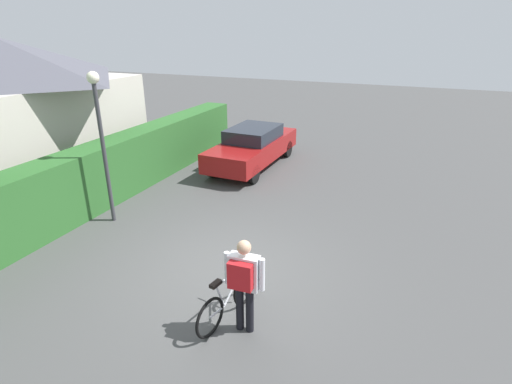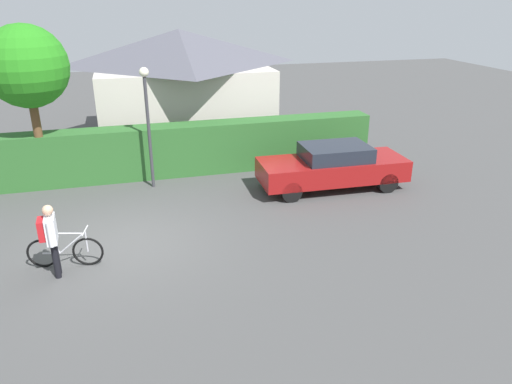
{
  "view_description": "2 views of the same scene",
  "coord_description": "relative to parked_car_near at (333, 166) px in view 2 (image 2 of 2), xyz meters",
  "views": [
    {
      "loc": [
        -6.28,
        -3.33,
        4.64
      ],
      "look_at": [
        2.29,
        0.28,
        0.79
      ],
      "focal_mm": 28.29,
      "sensor_mm": 36.0,
      "label": 1
    },
    {
      "loc": [
        0.28,
        -10.97,
        5.66
      ],
      "look_at": [
        3.45,
        0.7,
        0.71
      ],
      "focal_mm": 34.04,
      "sensor_mm": 36.0,
      "label": 2
    }
  ],
  "objects": [
    {
      "name": "house_distant",
      "position": [
        -3.71,
        7.05,
        1.52
      ],
      "size": [
        6.87,
        6.19,
        4.39
      ],
      "color": "beige",
      "rests_on": "ground"
    },
    {
      "name": "tree_kerbside",
      "position": [
        -8.61,
        2.28,
        2.99
      ],
      "size": [
        2.36,
        2.36,
        4.93
      ],
      "color": "brown",
      "rests_on": "ground"
    },
    {
      "name": "bicycle",
      "position": [
        -7.62,
        -2.82,
        -0.35
      ],
      "size": [
        1.65,
        0.51,
        0.91
      ],
      "color": "black",
      "rests_on": "ground"
    },
    {
      "name": "street_lamp",
      "position": [
        -5.39,
        1.58,
        1.71
      ],
      "size": [
        0.28,
        0.28,
        3.7
      ],
      "color": "#38383D",
      "rests_on": "ground"
    },
    {
      "name": "parked_car_near",
      "position": [
        0.0,
        0.0,
        0.0
      ],
      "size": [
        4.57,
        1.77,
        1.39
      ],
      "color": "maroon",
      "rests_on": "ground"
    },
    {
      "name": "ground_plane",
      "position": [
        -6.29,
        -2.08,
        -0.72
      ],
      "size": [
        60.0,
        60.0,
        0.0
      ],
      "primitive_type": "plane",
      "color": "#444444"
    },
    {
      "name": "hedge_row",
      "position": [
        -6.29,
        2.59,
        0.12
      ],
      "size": [
        17.16,
        0.9,
        1.68
      ],
      "primitive_type": "cube",
      "color": "#2A5E28",
      "rests_on": "ground"
    },
    {
      "name": "person_rider",
      "position": [
        -7.8,
        -3.19,
        0.28
      ],
      "size": [
        0.36,
        0.67,
        1.66
      ],
      "color": "black",
      "rests_on": "ground"
    }
  ]
}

